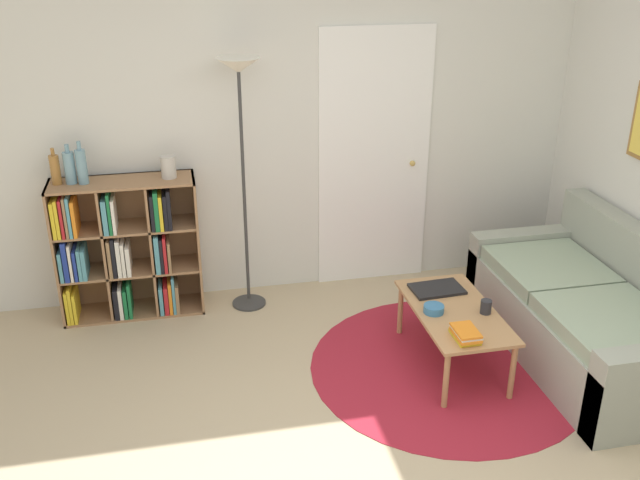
{
  "coord_description": "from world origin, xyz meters",
  "views": [
    {
      "loc": [
        -0.91,
        -2.66,
        2.65
      ],
      "look_at": [
        -0.06,
        1.32,
        0.85
      ],
      "focal_mm": 40.0,
      "sensor_mm": 36.0,
      "label": 1
    }
  ],
  "objects_px": {
    "laptop": "(437,289)",
    "bottle_left": "(55,169)",
    "floor_lamp": "(240,102)",
    "bottle_right": "(82,166)",
    "bowl": "(434,309)",
    "cup": "(486,307)",
    "bookshelf": "(124,249)",
    "bottle_middle": "(70,167)",
    "couch": "(594,316)",
    "coffee_table": "(454,315)",
    "vase_on_shelf": "(168,167)"
  },
  "relations": [
    {
      "from": "cup",
      "to": "bottle_left",
      "type": "relative_size",
      "value": 0.35
    },
    {
      "from": "bottle_left",
      "to": "coffee_table",
      "type": "bearing_deg",
      "value": -25.43
    },
    {
      "from": "laptop",
      "to": "cup",
      "type": "xyz_separation_m",
      "value": [
        0.19,
        -0.36,
        0.03
      ]
    },
    {
      "from": "bookshelf",
      "to": "floor_lamp",
      "type": "relative_size",
      "value": 0.56
    },
    {
      "from": "laptop",
      "to": "bowl",
      "type": "relative_size",
      "value": 2.73
    },
    {
      "from": "floor_lamp",
      "to": "vase_on_shelf",
      "type": "distance_m",
      "value": 0.69
    },
    {
      "from": "floor_lamp",
      "to": "bottle_right",
      "type": "bearing_deg",
      "value": 176.36
    },
    {
      "from": "bowl",
      "to": "bottle_right",
      "type": "bearing_deg",
      "value": 151.73
    },
    {
      "from": "bottle_left",
      "to": "bookshelf",
      "type": "bearing_deg",
      "value": -2.82
    },
    {
      "from": "coffee_table",
      "to": "bowl",
      "type": "distance_m",
      "value": 0.16
    },
    {
      "from": "bottle_left",
      "to": "bottle_middle",
      "type": "height_order",
      "value": "bottle_middle"
    },
    {
      "from": "laptop",
      "to": "vase_on_shelf",
      "type": "relative_size",
      "value": 2.3
    },
    {
      "from": "bottle_middle",
      "to": "bottle_right",
      "type": "distance_m",
      "value": 0.08
    },
    {
      "from": "floor_lamp",
      "to": "coffee_table",
      "type": "xyz_separation_m",
      "value": [
        1.21,
        -1.08,
        -1.2
      ]
    },
    {
      "from": "bookshelf",
      "to": "bottle_right",
      "type": "height_order",
      "value": "bottle_right"
    },
    {
      "from": "bottle_right",
      "to": "couch",
      "type": "bearing_deg",
      "value": -20.66
    },
    {
      "from": "cup",
      "to": "bottle_left",
      "type": "xyz_separation_m",
      "value": [
        -2.64,
        1.26,
        0.69
      ]
    },
    {
      "from": "floor_lamp",
      "to": "bowl",
      "type": "relative_size",
      "value": 14.21
    },
    {
      "from": "bookshelf",
      "to": "couch",
      "type": "bearing_deg",
      "value": -22.02
    },
    {
      "from": "bowl",
      "to": "cup",
      "type": "xyz_separation_m",
      "value": [
        0.32,
        -0.08,
        0.02
      ]
    },
    {
      "from": "laptop",
      "to": "bottle_right",
      "type": "relative_size",
      "value": 1.19
    },
    {
      "from": "bottle_right",
      "to": "bottle_middle",
      "type": "bearing_deg",
      "value": 166.25
    },
    {
      "from": "bottle_middle",
      "to": "bowl",
      "type": "bearing_deg",
      "value": -27.79
    },
    {
      "from": "laptop",
      "to": "bottle_left",
      "type": "distance_m",
      "value": 2.71
    },
    {
      "from": "couch",
      "to": "bowl",
      "type": "height_order",
      "value": "couch"
    },
    {
      "from": "coffee_table",
      "to": "bowl",
      "type": "relative_size",
      "value": 7.31
    },
    {
      "from": "bottle_right",
      "to": "vase_on_shelf",
      "type": "xyz_separation_m",
      "value": [
        0.57,
        0.0,
        -0.05
      ]
    },
    {
      "from": "laptop",
      "to": "cup",
      "type": "bearing_deg",
      "value": -61.79
    },
    {
      "from": "bowl",
      "to": "bottle_left",
      "type": "height_order",
      "value": "bottle_left"
    },
    {
      "from": "laptop",
      "to": "bottle_left",
      "type": "height_order",
      "value": "bottle_left"
    },
    {
      "from": "couch",
      "to": "cup",
      "type": "relative_size",
      "value": 20.19
    },
    {
      "from": "bowl",
      "to": "vase_on_shelf",
      "type": "distance_m",
      "value": 2.07
    },
    {
      "from": "bowl",
      "to": "vase_on_shelf",
      "type": "height_order",
      "value": "vase_on_shelf"
    },
    {
      "from": "bottle_left",
      "to": "bowl",
      "type": "bearing_deg",
      "value": -26.89
    },
    {
      "from": "floor_lamp",
      "to": "laptop",
      "type": "xyz_separation_m",
      "value": [
        1.19,
        -0.81,
        -1.15
      ]
    },
    {
      "from": "bowl",
      "to": "bottle_right",
      "type": "xyz_separation_m",
      "value": [
        -2.15,
        1.16,
        0.73
      ]
    },
    {
      "from": "bottle_left",
      "to": "bottle_right",
      "type": "height_order",
      "value": "bottle_right"
    },
    {
      "from": "floor_lamp",
      "to": "bottle_left",
      "type": "relative_size",
      "value": 7.27
    },
    {
      "from": "bottle_middle",
      "to": "couch",
      "type": "bearing_deg",
      "value": -20.5
    },
    {
      "from": "bowl",
      "to": "cup",
      "type": "height_order",
      "value": "cup"
    },
    {
      "from": "floor_lamp",
      "to": "vase_on_shelf",
      "type": "xyz_separation_m",
      "value": [
        -0.51,
        0.07,
        -0.45
      ]
    },
    {
      "from": "vase_on_shelf",
      "to": "bowl",
      "type": "bearing_deg",
      "value": -36.38
    },
    {
      "from": "bottle_middle",
      "to": "laptop",
      "type": "bearing_deg",
      "value": -20.8
    },
    {
      "from": "bookshelf",
      "to": "bowl",
      "type": "distance_m",
      "value": 2.26
    },
    {
      "from": "laptop",
      "to": "vase_on_shelf",
      "type": "distance_m",
      "value": 2.04
    },
    {
      "from": "coffee_table",
      "to": "bottle_middle",
      "type": "relative_size",
      "value": 3.44
    },
    {
      "from": "bookshelf",
      "to": "couch",
      "type": "height_order",
      "value": "bookshelf"
    },
    {
      "from": "bookshelf",
      "to": "bottle_left",
      "type": "relative_size",
      "value": 4.04
    },
    {
      "from": "couch",
      "to": "cup",
      "type": "xyz_separation_m",
      "value": [
        -0.79,
        -0.01,
        0.16
      ]
    },
    {
      "from": "floor_lamp",
      "to": "bottle_right",
      "type": "height_order",
      "value": "floor_lamp"
    }
  ]
}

